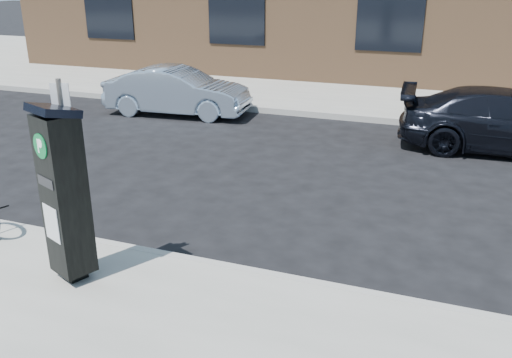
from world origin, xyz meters
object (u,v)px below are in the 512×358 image
at_px(parking_kiosk, 64,193).
at_px(car_silver, 177,91).
at_px(car_dark, 510,122).
at_px(sign_pole, 71,181).

relative_size(parking_kiosk, car_silver, 0.55).
relative_size(parking_kiosk, car_dark, 0.47).
bearing_deg(sign_pole, car_silver, 91.79).
bearing_deg(car_dark, sign_pole, 142.20).
height_order(car_silver, car_dark, car_dark).
bearing_deg(sign_pole, car_dark, 37.01).
distance_m(parking_kiosk, car_dark, 9.02).
distance_m(sign_pole, car_dark, 8.90).
height_order(sign_pole, car_silver, sign_pole).
bearing_deg(sign_pole, parking_kiosk, -96.59).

